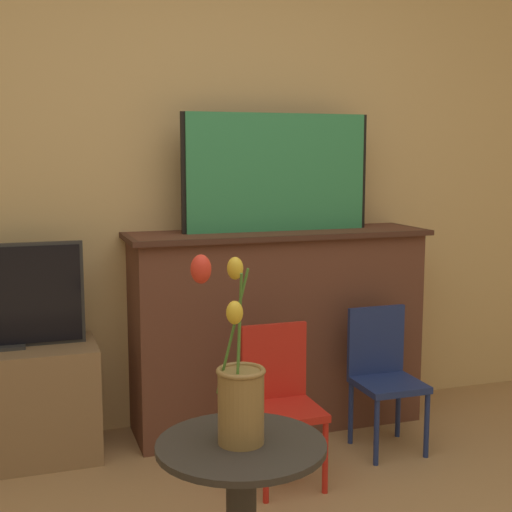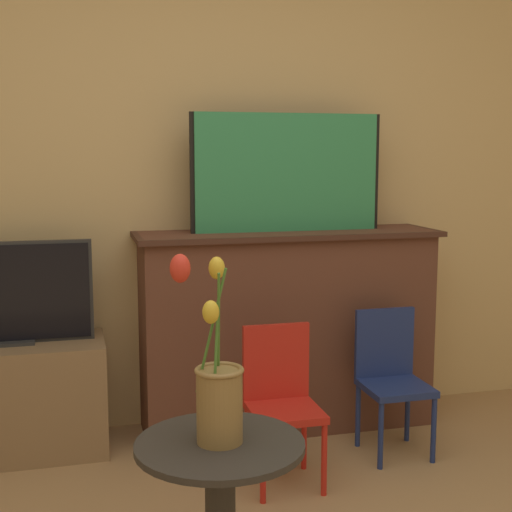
{
  "view_description": "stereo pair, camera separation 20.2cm",
  "coord_description": "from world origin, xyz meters",
  "px_view_note": "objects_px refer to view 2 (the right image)",
  "views": [
    {
      "loc": [
        -0.79,
        -1.35,
        1.37
      ],
      "look_at": [
        0.11,
        1.3,
        0.96
      ],
      "focal_mm": 50.0,
      "sensor_mm": 36.0,
      "label": 1
    },
    {
      "loc": [
        -0.6,
        -1.41,
        1.37
      ],
      "look_at": [
        0.11,
        1.3,
        0.96
      ],
      "focal_mm": 50.0,
      "sensor_mm": 36.0,
      "label": 2
    }
  ],
  "objects_px": {
    "painting": "(287,173)",
    "chair_red": "(281,396)",
    "chair_blue": "(391,373)",
    "vase_tulips": "(217,387)"
  },
  "relations": [
    {
      "from": "painting",
      "to": "vase_tulips",
      "type": "bearing_deg",
      "value": -114.5
    },
    {
      "from": "painting",
      "to": "vase_tulips",
      "type": "relative_size",
      "value": 1.75
    },
    {
      "from": "chair_blue",
      "to": "painting",
      "type": "bearing_deg",
      "value": 131.38
    },
    {
      "from": "chair_blue",
      "to": "vase_tulips",
      "type": "distance_m",
      "value": 1.45
    },
    {
      "from": "painting",
      "to": "chair_red",
      "type": "relative_size",
      "value": 1.46
    },
    {
      "from": "painting",
      "to": "chair_red",
      "type": "distance_m",
      "value": 1.1
    },
    {
      "from": "chair_red",
      "to": "vase_tulips",
      "type": "distance_m",
      "value": 0.98
    },
    {
      "from": "chair_red",
      "to": "vase_tulips",
      "type": "relative_size",
      "value": 1.2
    },
    {
      "from": "chair_red",
      "to": "chair_blue",
      "type": "height_order",
      "value": "same"
    },
    {
      "from": "chair_red",
      "to": "painting",
      "type": "bearing_deg",
      "value": 71.02
    }
  ]
}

